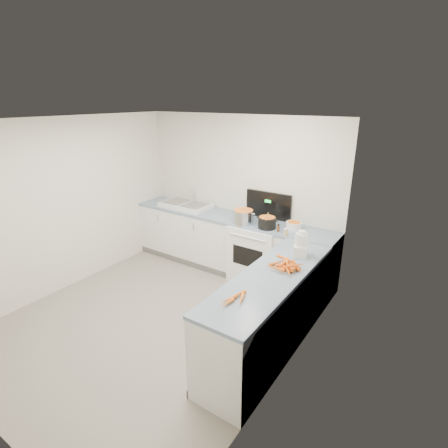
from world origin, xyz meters
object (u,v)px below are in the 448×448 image
Objects in this scene: stove at (258,251)px; mixing_bowl at (294,226)px; black_pot at (267,223)px; spice_jar at (286,232)px; sink at (186,205)px; steel_pot at (243,217)px; extract_bottle at (278,229)px; food_processor at (301,245)px.

stove is 0.75m from mixing_bowl.
black_pot is at bearing -33.01° from stove.
mixing_bowl is at bearing 91.51° from spice_jar.
sink is 1.27m from steel_pot.
food_processor reaches higher than extract_bottle.
food_processor is at bearing -17.54° from sink.
steel_pot is 0.98× the size of food_processor.
food_processor reaches higher than mixing_bowl.
stove is at bearing 142.23° from food_processor.
stove is 4.33× the size of steel_pot.
food_processor is at bearing -50.36° from spice_jar.
steel_pot is 0.76m from mixing_bowl.
steel_pot is at bearing -177.15° from black_pot.
steel_pot is 0.75m from spice_jar.
sink reaches higher than steel_pot.
steel_pot is 1.38× the size of mixing_bowl.
steel_pot is 3.31× the size of extract_bottle.
steel_pot reaches higher than black_pot.
sink is 2.74× the size of steel_pot.
sink is 2.53m from food_processor.
steel_pot is at bearing -7.34° from sink.
mixing_bowl is 0.71× the size of food_processor.
stove reaches higher than spice_jar.
mixing_bowl is at bearing 27.64° from black_pot.
spice_jar is (0.74, -0.10, -0.05)m from steel_pot.
black_pot is at bearing -152.36° from mixing_bowl.
stove is at bearing 156.14° from spice_jar.
mixing_bowl is at bearing 5.63° from stove.
black_pot is (0.19, -0.13, 0.54)m from stove.
stove is 15.79× the size of spice_jar.
black_pot is at bearing 161.89° from spice_jar.
mixing_bowl is at bearing 15.19° from steel_pot.
steel_pot is 1.21× the size of black_pot.
extract_bottle is at bearing 134.60° from food_processor.
sink is 3.79× the size of mixing_bowl.
black_pot is (0.39, 0.02, -0.02)m from steel_pot.
spice_jar is (0.55, -0.24, 0.51)m from stove.
food_processor is (1.16, -0.60, 0.04)m from steel_pot.
steel_pot is at bearing 152.58° from food_processor.
steel_pot is at bearing -164.81° from mixing_bowl.
food_processor is (0.43, -0.80, 0.09)m from mixing_bowl.
extract_bottle is at bearing -2.91° from steel_pot.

